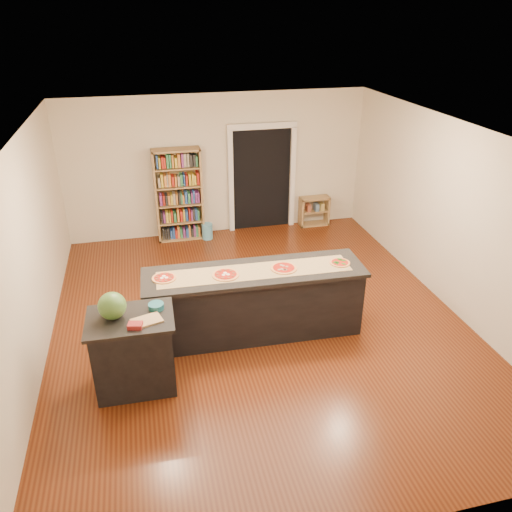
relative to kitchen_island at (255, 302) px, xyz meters
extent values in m
cube|color=beige|center=(0.13, 0.25, 0.89)|extent=(6.00, 7.00, 2.80)
cube|color=#5A270F|center=(0.13, 0.25, -0.50)|extent=(6.00, 7.00, 0.01)
cube|color=white|center=(0.13, 0.25, 2.29)|extent=(6.00, 7.00, 0.01)
cube|color=black|center=(1.03, 3.73, 0.54)|extent=(1.20, 0.02, 2.10)
cube|color=silver|center=(0.38, 3.69, 0.54)|extent=(0.10, 0.08, 2.10)
cube|color=silver|center=(1.68, 3.69, 0.54)|extent=(0.10, 0.08, 2.10)
cube|color=silver|center=(1.03, 3.69, 1.64)|extent=(1.40, 0.08, 0.12)
cube|color=black|center=(0.00, 0.00, -0.03)|extent=(2.97, 0.74, 0.95)
cube|color=black|center=(0.00, 0.00, 0.47)|extent=(3.05, 0.83, 0.05)
cube|color=black|center=(-1.68, -0.76, -0.03)|extent=(0.93, 0.65, 0.96)
cube|color=black|center=(-1.68, -0.76, 0.47)|extent=(1.01, 0.74, 0.04)
cube|color=#A78451|center=(-0.69, 3.54, 0.41)|extent=(0.92, 0.33, 1.84)
cube|color=#A78451|center=(2.15, 3.56, -0.19)|extent=(0.63, 0.27, 0.63)
cylinder|color=#59A7C7|center=(-0.19, 3.38, -0.35)|extent=(0.22, 0.22, 0.32)
cube|color=tan|center=(0.00, -0.02, 0.50)|extent=(2.67, 0.57, 0.00)
sphere|color=#144214|center=(-1.85, -0.72, 0.66)|extent=(0.33, 0.33, 0.33)
cube|color=tan|center=(-1.48, -0.89, 0.51)|extent=(0.39, 0.31, 0.02)
cube|color=maroon|center=(-1.61, -0.99, 0.52)|extent=(0.18, 0.15, 0.06)
cylinder|color=#195966|center=(-1.36, -0.64, 0.53)|extent=(0.19, 0.19, 0.07)
cylinder|color=tan|center=(-1.22, 0.06, 0.51)|extent=(0.34, 0.34, 0.02)
cylinder|color=#A5190C|center=(-1.22, 0.06, 0.52)|extent=(0.28, 0.28, 0.00)
cylinder|color=tan|center=(-0.41, -0.04, 0.51)|extent=(0.35, 0.35, 0.02)
cylinder|color=#A5190C|center=(-0.41, -0.04, 0.52)|extent=(0.29, 0.29, 0.00)
cylinder|color=tan|center=(0.41, -0.04, 0.51)|extent=(0.35, 0.35, 0.02)
cylinder|color=#A5190C|center=(0.41, -0.04, 0.52)|extent=(0.29, 0.29, 0.00)
cylinder|color=tan|center=(1.22, -0.07, 0.51)|extent=(0.29, 0.29, 0.02)
cylinder|color=#A5190C|center=(1.22, -0.07, 0.52)|extent=(0.24, 0.24, 0.00)
camera|label=1|loc=(-1.37, -5.83, 3.75)|focal=35.00mm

